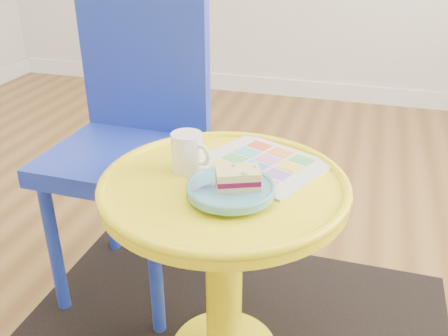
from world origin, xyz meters
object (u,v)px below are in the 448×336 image
(chair, at_px, (132,131))
(mug, at_px, (188,151))
(plate, at_px, (231,190))
(side_table, at_px, (224,238))
(newspaper, at_px, (262,164))

(chair, distance_m, mug, 0.38)
(mug, bearing_deg, plate, -16.67)
(chair, relative_size, mug, 8.83)
(side_table, height_order, mug, mug)
(side_table, bearing_deg, mug, 161.30)
(newspaper, relative_size, mug, 2.73)
(chair, relative_size, newspaper, 3.24)
(mug, relative_size, plate, 0.54)
(newspaper, height_order, mug, mug)
(side_table, height_order, plate, plate)
(chair, xyz_separation_m, newspaper, (0.45, -0.16, 0.02))
(mug, bearing_deg, chair, 156.72)
(mug, bearing_deg, side_table, -0.33)
(side_table, height_order, newspaper, newspaper)
(side_table, distance_m, chair, 0.50)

